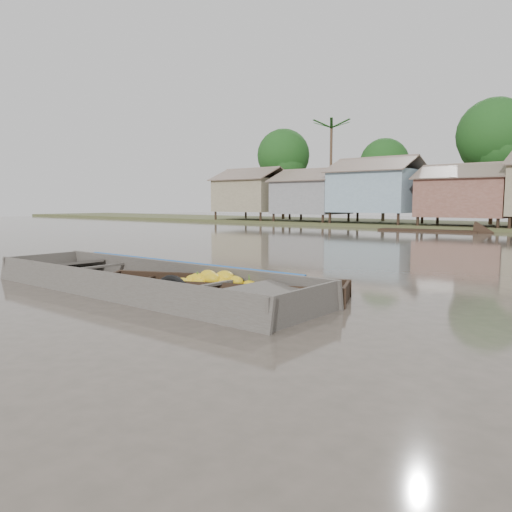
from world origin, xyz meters
The scene contains 3 objects.
ground centered at (0.00, 0.00, 0.00)m, with size 120.00×120.00×0.00m, color #4A4338.
banana_boat centered at (-0.11, 0.46, 0.14)m, with size 5.27×3.20×0.73m.
viewer_boat centered at (-1.57, -0.17, 0.08)m, with size 8.39×2.22×0.67m.
Camera 1 is at (6.81, -6.76, 1.89)m, focal length 35.00 mm.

